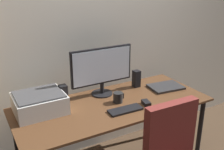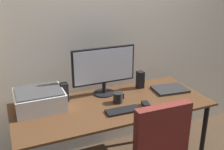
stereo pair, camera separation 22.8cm
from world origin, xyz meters
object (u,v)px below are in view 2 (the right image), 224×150
Objects in this scene: mouse at (146,104)px; coffee_mug at (118,98)px; laptop at (170,89)px; printer at (40,99)px; speaker_right at (140,80)px; keyboard at (123,111)px; desk at (112,111)px; monitor at (104,68)px; speaker_left at (64,92)px.

mouse is 0.95× the size of coffee_mug.
printer is (-1.22, 0.12, 0.07)m from laptop.
speaker_right is at bearing 150.29° from laptop.
coffee_mug is at bearing 81.90° from keyboard.
mouse is at bearing -21.16° from printer.
coffee_mug is 0.67m from printer.
desk is 2.85× the size of monitor.
speaker_left is at bearing 12.64° from printer.
laptop is (0.39, 0.20, -0.01)m from mouse.
speaker_right is (0.39, 0.22, 0.16)m from desk.
mouse is 0.41m from speaker_right.
coffee_mug is at bearing 152.81° from mouse.
printer is (-0.59, 0.17, 0.16)m from desk.
keyboard is 0.56m from speaker_left.
mouse is at bearing -39.11° from coffee_mug.
laptop is at bearing -16.27° from monitor.
mouse is 0.25m from coffee_mug.
printer is at bearing 164.47° from desk.
monitor is 0.51m from mouse.
speaker_left is 1.00× the size of speaker_right.
monitor is (0.01, 0.22, 0.34)m from desk.
speaker_left is at bearing 149.90° from desk.
coffee_mug is (0.03, 0.17, 0.04)m from keyboard.
speaker_left is at bearing 176.48° from laptop.
monitor reaches higher than printer.
laptop is at bearing 21.25° from keyboard.
laptop is at bearing 3.80° from desk.
printer reaches higher than coffee_mug.
monitor reaches higher than speaker_right.
laptop is at bearing -5.74° from printer.
desk is 0.13m from coffee_mug.
laptop is (0.63, 0.04, 0.09)m from desk.
monitor is 3.54× the size of speaker_left.
desk is 0.30m from mouse.
speaker_right is (0.37, 0.38, 0.08)m from keyboard.
keyboard is (0.02, -0.17, 0.09)m from desk.
laptop is (0.58, 0.05, -0.03)m from coffee_mug.
speaker_left reaches higher than desk.
keyboard is at bearing -88.21° from monitor.
mouse is 0.56× the size of speaker_right.
desk is at bearing -151.29° from speaker_right.
laptop is at bearing -36.00° from speaker_right.
speaker_right reaches higher than laptop.
monitor is at bearing 87.22° from desk.
monitor is 0.31m from coffee_mug.
keyboard is 0.54m from speaker_right.
laptop reaches higher than keyboard.
keyboard is at bearing -154.54° from laptop.
monitor reaches higher than speaker_left.
desk is 0.64m from laptop.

